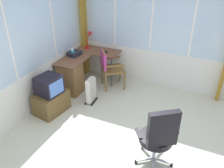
{
  "coord_description": "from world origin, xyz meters",
  "views": [
    {
      "loc": [
        -2.69,
        -0.89,
        2.87
      ],
      "look_at": [
        0.9,
        0.73,
        0.62
      ],
      "focal_mm": 38.21,
      "sensor_mm": 36.0,
      "label": 1
    }
  ],
  "objects_px": {
    "wooden_armchair": "(108,64)",
    "tv_on_stand": "(51,96)",
    "desk": "(73,75)",
    "office_chair": "(159,135)",
    "desk_lamp": "(90,37)",
    "spray_bottle": "(73,52)",
    "paper_tray": "(74,53)",
    "space_heater": "(91,90)",
    "tv_remote": "(105,52)"
  },
  "relations": [
    {
      "from": "paper_tray",
      "to": "wooden_armchair",
      "type": "bearing_deg",
      "value": -77.14
    },
    {
      "from": "desk",
      "to": "space_heater",
      "type": "relative_size",
      "value": 2.46
    },
    {
      "from": "tv_on_stand",
      "to": "space_heater",
      "type": "height_order",
      "value": "tv_on_stand"
    },
    {
      "from": "spray_bottle",
      "to": "space_heater",
      "type": "distance_m",
      "value": 1.01
    },
    {
      "from": "wooden_armchair",
      "to": "space_heater",
      "type": "distance_m",
      "value": 0.76
    },
    {
      "from": "wooden_armchair",
      "to": "paper_tray",
      "type": "bearing_deg",
      "value": 102.86
    },
    {
      "from": "desk",
      "to": "office_chair",
      "type": "distance_m",
      "value": 2.66
    },
    {
      "from": "spray_bottle",
      "to": "tv_on_stand",
      "type": "relative_size",
      "value": 0.27
    },
    {
      "from": "wooden_armchair",
      "to": "space_heater",
      "type": "bearing_deg",
      "value": 175.23
    },
    {
      "from": "spray_bottle",
      "to": "office_chair",
      "type": "bearing_deg",
      "value": -123.3
    },
    {
      "from": "desk",
      "to": "office_chair",
      "type": "bearing_deg",
      "value": -120.37
    },
    {
      "from": "paper_tray",
      "to": "space_heater",
      "type": "relative_size",
      "value": 0.55
    },
    {
      "from": "wooden_armchair",
      "to": "tv_on_stand",
      "type": "distance_m",
      "value": 1.49
    },
    {
      "from": "paper_tray",
      "to": "tv_on_stand",
      "type": "height_order",
      "value": "paper_tray"
    },
    {
      "from": "desk",
      "to": "space_heater",
      "type": "bearing_deg",
      "value": -110.67
    },
    {
      "from": "desk",
      "to": "desk_lamp",
      "type": "xyz_separation_m",
      "value": [
        0.88,
        0.02,
        0.61
      ]
    },
    {
      "from": "desk",
      "to": "tv_remote",
      "type": "height_order",
      "value": "tv_remote"
    },
    {
      "from": "office_chair",
      "to": "space_heater",
      "type": "bearing_deg",
      "value": 56.71
    },
    {
      "from": "tv_remote",
      "to": "paper_tray",
      "type": "xyz_separation_m",
      "value": [
        -0.47,
        0.55,
        0.03
      ]
    },
    {
      "from": "paper_tray",
      "to": "wooden_armchair",
      "type": "relative_size",
      "value": 0.33
    },
    {
      "from": "wooden_armchair",
      "to": "tv_on_stand",
      "type": "xyz_separation_m",
      "value": [
        -1.34,
        0.6,
        -0.23
      ]
    },
    {
      "from": "desk_lamp",
      "to": "spray_bottle",
      "type": "bearing_deg",
      "value": 170.92
    },
    {
      "from": "paper_tray",
      "to": "tv_on_stand",
      "type": "xyz_separation_m",
      "value": [
        -1.17,
        -0.15,
        -0.44
      ]
    },
    {
      "from": "tv_remote",
      "to": "spray_bottle",
      "type": "height_order",
      "value": "spray_bottle"
    },
    {
      "from": "paper_tray",
      "to": "tv_remote",
      "type": "bearing_deg",
      "value": -49.76
    },
    {
      "from": "spray_bottle",
      "to": "paper_tray",
      "type": "xyz_separation_m",
      "value": [
        0.06,
        -0.01,
        -0.06
      ]
    },
    {
      "from": "office_chair",
      "to": "paper_tray",
      "type": "bearing_deg",
      "value": 55.61
    },
    {
      "from": "wooden_armchair",
      "to": "office_chair",
      "type": "relative_size",
      "value": 0.87
    },
    {
      "from": "desk_lamp",
      "to": "wooden_armchair",
      "type": "xyz_separation_m",
      "value": [
        -0.4,
        -0.66,
        -0.44
      ]
    },
    {
      "from": "wooden_armchair",
      "to": "tv_remote",
      "type": "bearing_deg",
      "value": 33.65
    },
    {
      "from": "space_heater",
      "to": "wooden_armchair",
      "type": "bearing_deg",
      "value": -4.77
    },
    {
      "from": "spray_bottle",
      "to": "paper_tray",
      "type": "relative_size",
      "value": 0.72
    },
    {
      "from": "desk",
      "to": "office_chair",
      "type": "relative_size",
      "value": 1.29
    },
    {
      "from": "spray_bottle",
      "to": "wooden_armchair",
      "type": "xyz_separation_m",
      "value": [
        0.23,
        -0.76,
        -0.26
      ]
    },
    {
      "from": "office_chair",
      "to": "space_heater",
      "type": "relative_size",
      "value": 1.91
    },
    {
      "from": "tv_remote",
      "to": "paper_tray",
      "type": "bearing_deg",
      "value": 156.79
    },
    {
      "from": "desk_lamp",
      "to": "wooden_armchair",
      "type": "distance_m",
      "value": 0.89
    },
    {
      "from": "tv_remote",
      "to": "tv_on_stand",
      "type": "xyz_separation_m",
      "value": [
        -1.64,
        0.4,
        -0.4
      ]
    },
    {
      "from": "desk",
      "to": "spray_bottle",
      "type": "relative_size",
      "value": 6.27
    },
    {
      "from": "spray_bottle",
      "to": "wooden_armchair",
      "type": "height_order",
      "value": "spray_bottle"
    },
    {
      "from": "desk_lamp",
      "to": "space_heater",
      "type": "relative_size",
      "value": 0.76
    },
    {
      "from": "desk",
      "to": "desk_lamp",
      "type": "bearing_deg",
      "value": 1.18
    },
    {
      "from": "tv_remote",
      "to": "paper_tray",
      "type": "relative_size",
      "value": 0.5
    },
    {
      "from": "desk",
      "to": "tv_remote",
      "type": "bearing_deg",
      "value": -29.69
    },
    {
      "from": "desk",
      "to": "spray_bottle",
      "type": "bearing_deg",
      "value": 26.44
    },
    {
      "from": "paper_tray",
      "to": "desk_lamp",
      "type": "bearing_deg",
      "value": -9.36
    },
    {
      "from": "desk_lamp",
      "to": "office_chair",
      "type": "relative_size",
      "value": 0.4
    },
    {
      "from": "office_chair",
      "to": "tv_on_stand",
      "type": "relative_size",
      "value": 1.34
    },
    {
      "from": "tv_remote",
      "to": "office_chair",
      "type": "distance_m",
      "value": 2.82
    },
    {
      "from": "desk_lamp",
      "to": "space_heater",
      "type": "height_order",
      "value": "desk_lamp"
    }
  ]
}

